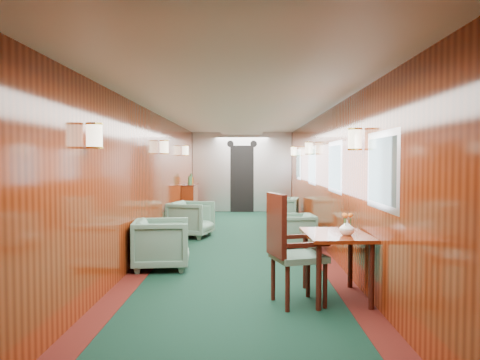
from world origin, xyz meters
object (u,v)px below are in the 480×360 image
at_px(credenza, 190,202).
at_px(armchair_left_near, 162,244).
at_px(armchair_right_near, 295,231).
at_px(dining_table, 336,244).
at_px(side_chair, 289,245).
at_px(armchair_right_far, 283,211).
at_px(armchair_left_far, 191,219).

relative_size(credenza, armchair_left_near, 1.54).
bearing_deg(armchair_right_near, dining_table, -1.19).
bearing_deg(side_chair, armchair_right_far, 69.08).
distance_m(dining_table, armchair_right_near, 2.93).
height_order(armchair_right_near, armchair_right_far, armchair_right_far).
relative_size(armchair_left_near, armchair_left_far, 0.99).
height_order(armchair_left_far, armchair_right_far, armchair_left_far).
bearing_deg(side_chair, credenza, 88.05).
bearing_deg(armchair_right_far, armchair_left_near, -12.81).
xyz_separation_m(armchair_left_near, armchair_left_far, (0.10, 2.78, 0.00)).
relative_size(dining_table, armchair_left_near, 1.28).
relative_size(side_chair, armchair_left_far, 1.51).
bearing_deg(side_chair, armchair_left_near, 118.10).
bearing_deg(credenza, armchair_left_near, -87.32).
height_order(armchair_left_near, armchair_right_far, armchair_left_near).
bearing_deg(side_chair, dining_table, 7.57).
distance_m(credenza, armchair_left_near, 5.48).
distance_m(dining_table, side_chair, 0.61).
height_order(dining_table, armchair_right_far, dining_table).
bearing_deg(armchair_right_far, armchair_right_near, 10.40).
relative_size(armchair_right_near, armchair_right_far, 0.94).
height_order(credenza, armchair_right_near, credenza).
bearing_deg(side_chair, armchair_left_far, 92.46).
distance_m(side_chair, armchair_left_near, 2.37).
distance_m(credenza, armchair_right_near, 4.60).
height_order(side_chair, armchair_right_near, side_chair).
relative_size(armchair_left_far, armchair_right_near, 1.16).
xyz_separation_m(armchair_left_far, armchair_right_far, (2.00, 1.94, -0.03)).
bearing_deg(armchair_left_far, armchair_left_near, -167.06).
height_order(side_chair, credenza, credenza).
height_order(side_chair, armchair_left_near, side_chair).
relative_size(armchair_left_far, armchair_right_far, 1.10).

